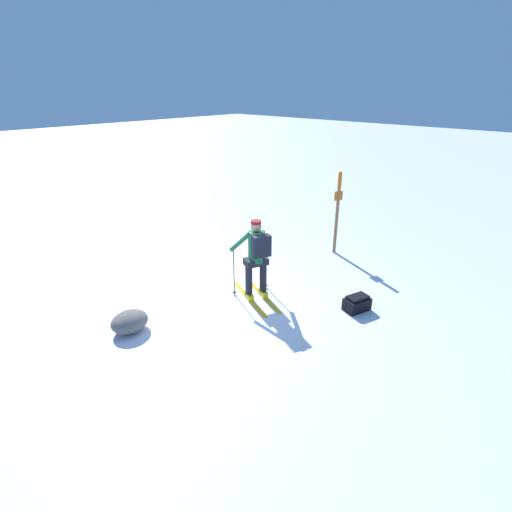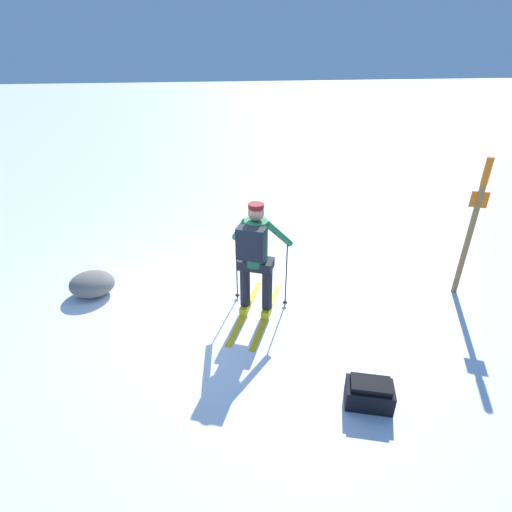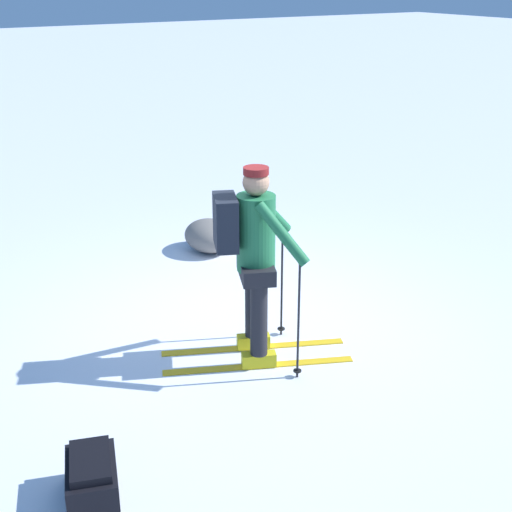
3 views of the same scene
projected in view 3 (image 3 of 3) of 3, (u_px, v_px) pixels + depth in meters
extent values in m
plane|color=white|center=(245.00, 323.00, 7.04)|extent=(80.00, 80.00, 0.00)
cube|color=gold|center=(253.00, 347.00, 6.57)|extent=(0.74, 1.59, 0.01)
cube|color=yellow|center=(253.00, 341.00, 6.55)|extent=(0.22, 0.32, 0.12)
cylinder|color=black|center=(253.00, 299.00, 6.39)|extent=(0.15, 0.15, 0.73)
cube|color=gold|center=(259.00, 366.00, 6.27)|extent=(0.74, 1.59, 0.01)
cube|color=yellow|center=(259.00, 359.00, 6.24)|extent=(0.22, 0.32, 0.12)
cylinder|color=black|center=(259.00, 316.00, 6.08)|extent=(0.15, 0.15, 0.73)
cube|color=black|center=(256.00, 269.00, 6.10)|extent=(0.56, 0.45, 0.14)
cylinder|color=#1E663D|center=(256.00, 233.00, 5.98)|extent=(0.33, 0.33, 0.66)
sphere|color=tan|center=(256.00, 182.00, 5.81)|extent=(0.22, 0.22, 0.22)
cylinder|color=maroon|center=(256.00, 171.00, 5.78)|extent=(0.21, 0.21, 0.06)
cube|color=black|center=(226.00, 222.00, 5.90)|extent=(0.42, 0.31, 0.44)
cylinder|color=black|center=(282.00, 281.00, 6.61)|extent=(0.02, 0.02, 1.11)
cylinder|color=black|center=(281.00, 329.00, 6.80)|extent=(0.07, 0.07, 0.01)
cylinder|color=#1E663D|center=(270.00, 212.00, 6.23)|extent=(0.21, 0.50, 0.49)
cylinder|color=black|center=(299.00, 319.00, 5.90)|extent=(0.02, 0.02, 1.11)
cylinder|color=black|center=(297.00, 371.00, 6.09)|extent=(0.07, 0.07, 0.01)
cylinder|color=#1E663D|center=(282.00, 234.00, 5.70)|extent=(0.47, 0.32, 0.49)
cube|color=black|center=(92.00, 482.00, 4.66)|extent=(0.60, 0.47, 0.26)
cube|color=black|center=(90.00, 462.00, 4.60)|extent=(0.50, 0.38, 0.06)
ellipsoid|color=slate|center=(210.00, 235.00, 8.79)|extent=(0.71, 0.60, 0.39)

